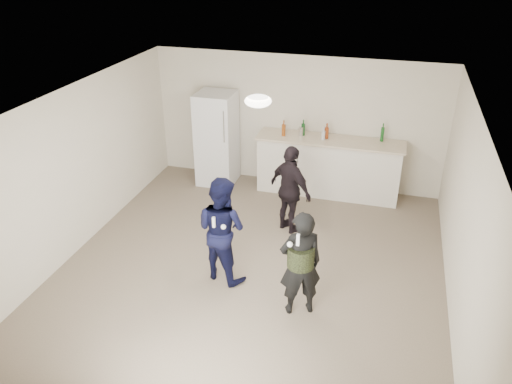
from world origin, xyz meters
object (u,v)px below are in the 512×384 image
(shaker, at_px, (301,131))
(man, at_px, (222,229))
(fridge, at_px, (217,139))
(counter, at_px, (328,168))
(woman, at_px, (300,264))
(spectator, at_px, (291,190))

(shaker, height_order, man, man)
(fridge, bearing_deg, counter, 1.85)
(fridge, bearing_deg, woman, -55.48)
(fridge, bearing_deg, man, -69.08)
(fridge, distance_m, man, 3.12)
(man, height_order, woman, man)
(counter, distance_m, fridge, 2.20)
(shaker, height_order, woman, woman)
(counter, relative_size, man, 1.67)
(fridge, relative_size, woman, 1.22)
(woman, distance_m, spectator, 2.01)
(counter, distance_m, spectator, 1.57)
(shaker, bearing_deg, fridge, -175.89)
(shaker, bearing_deg, man, -99.30)
(fridge, distance_m, woman, 4.08)
(man, distance_m, spectator, 1.62)
(shaker, xyz_separation_m, woman, (0.71, -3.48, -0.44))
(shaker, xyz_separation_m, spectator, (0.16, -1.54, -0.43))
(fridge, relative_size, spectator, 1.21)
(counter, relative_size, fridge, 1.44)
(fridge, height_order, spectator, fridge)
(fridge, height_order, shaker, fridge)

